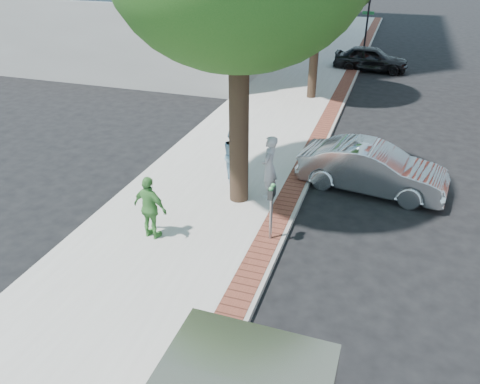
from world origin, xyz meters
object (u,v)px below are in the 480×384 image
at_px(person_gray, 269,167).
at_px(person_green, 150,208).
at_px(bg_car, 371,58).
at_px(parking_meter, 271,201).
at_px(person_officer, 234,155).
at_px(sedan_silver, 372,168).

distance_m(person_gray, person_green, 3.61).
bearing_deg(person_gray, bg_car, 176.51).
distance_m(parking_meter, person_officer, 3.32).
height_order(person_gray, bg_car, person_gray).
bearing_deg(person_green, person_officer, -92.21).
bearing_deg(person_officer, bg_car, -39.92).
bearing_deg(parking_meter, person_officer, 124.46).
relative_size(person_officer, sedan_silver, 0.38).
relative_size(person_gray, person_officer, 1.10).
bearing_deg(sedan_silver, person_gray, 127.75).
relative_size(person_gray, sedan_silver, 0.42).
xyz_separation_m(parking_meter, person_green, (-2.75, -0.82, -0.24)).
height_order(parking_meter, person_officer, person_officer).
xyz_separation_m(parking_meter, person_gray, (-0.63, 2.10, -0.16)).
bearing_deg(person_gray, person_officer, -115.25).
bearing_deg(parking_meter, person_green, -163.33).
relative_size(person_gray, bg_car, 0.44).
bearing_deg(person_green, bg_car, -89.08).
bearing_deg(person_gray, person_green, -34.23).
bearing_deg(parking_meter, bg_car, 87.35).
distance_m(parking_meter, person_green, 2.88).
height_order(parking_meter, person_gray, person_gray).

